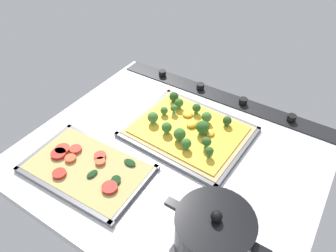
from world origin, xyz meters
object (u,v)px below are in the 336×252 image
object	(u,v)px
veggie_pizza_back	(86,167)
baking_tray_front	(188,133)
baking_tray_back	(88,169)
cooking_pot	(213,233)
broccoli_pizza	(188,128)

from	to	relation	value
veggie_pizza_back	baking_tray_front	bearing A→B (deg)	-119.99
baking_tray_back	veggie_pizza_back	world-z (taller)	veggie_pizza_back
veggie_pizza_back	baking_tray_back	bearing A→B (deg)	175.65
baking_tray_front	baking_tray_back	distance (cm)	32.25
baking_tray_front	baking_tray_back	xyz separation A→B (cm)	(15.88, 28.07, 0.02)
baking_tray_back	veggie_pizza_back	bearing A→B (deg)	-4.35
cooking_pot	baking_tray_front	bearing A→B (deg)	-52.17
broccoli_pizza	cooking_pot	bearing A→B (deg)	127.95
baking_tray_front	cooking_pot	size ratio (longest dim) A/B	1.57
baking_tray_front	baking_tray_back	world-z (taller)	same
baking_tray_front	cooking_pot	distance (cm)	37.68
baking_tray_front	veggie_pizza_back	xyz separation A→B (cm)	(16.19, 28.05, 0.76)
baking_tray_front	broccoli_pizza	bearing A→B (deg)	-35.72
cooking_pot	baking_tray_back	bearing A→B (deg)	-2.10
broccoli_pizza	baking_tray_back	bearing A→B (deg)	61.02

